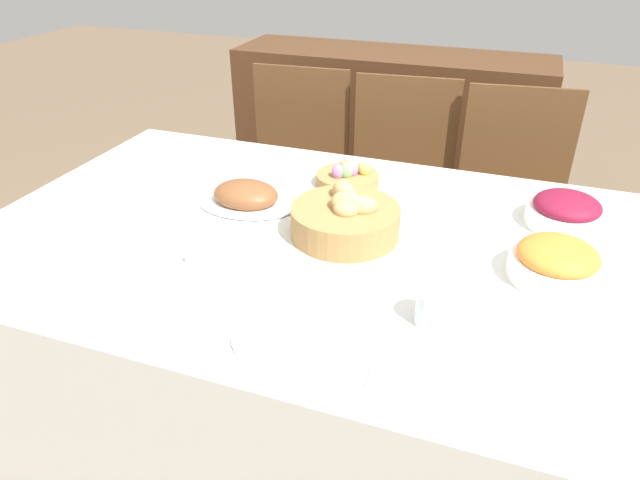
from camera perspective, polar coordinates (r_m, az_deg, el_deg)
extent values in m
plane|color=brown|center=(1.96, 0.32, -19.80)|extent=(12.00, 12.00, 0.00)
cube|color=silver|center=(1.68, 0.36, -11.26)|extent=(1.80, 1.10, 0.78)
cylinder|color=brown|center=(2.23, 12.73, -5.95)|extent=(0.03, 0.03, 0.43)
cylinder|color=brown|center=(2.27, 22.56, -6.95)|extent=(0.03, 0.03, 0.43)
cylinder|color=brown|center=(2.55, 13.03, -0.91)|extent=(0.03, 0.03, 0.43)
cylinder|color=brown|center=(2.59, 21.58, -1.87)|extent=(0.03, 0.03, 0.43)
cube|color=brown|center=(2.29, 18.36, 0.95)|extent=(0.47, 0.47, 0.02)
cube|color=brown|center=(2.37, 19.10, 8.61)|extent=(0.42, 0.07, 0.49)
cylinder|color=brown|center=(2.46, -8.78, -1.63)|extent=(0.03, 0.03, 0.43)
cylinder|color=brown|center=(2.34, -0.09, -3.04)|extent=(0.03, 0.03, 0.43)
cylinder|color=brown|center=(2.77, -5.56, 2.43)|extent=(0.03, 0.03, 0.43)
cylinder|color=brown|center=(2.67, 2.24, 1.36)|extent=(0.03, 0.03, 0.43)
cube|color=brown|center=(2.45, -3.20, 4.50)|extent=(0.45, 0.45, 0.02)
cube|color=brown|center=(2.53, -1.86, 11.58)|extent=(0.42, 0.04, 0.49)
cylinder|color=brown|center=(2.30, 1.58, -3.79)|extent=(0.03, 0.03, 0.43)
cylinder|color=brown|center=(2.26, 11.23, -5.09)|extent=(0.03, 0.03, 0.43)
cylinder|color=brown|center=(2.62, 3.50, 0.81)|extent=(0.03, 0.03, 0.43)
cylinder|color=brown|center=(2.59, 11.93, -0.26)|extent=(0.03, 0.03, 0.43)
cube|color=brown|center=(2.32, 7.42, 2.81)|extent=(0.46, 0.46, 0.02)
cube|color=brown|center=(2.41, 8.49, 10.29)|extent=(0.42, 0.06, 0.49)
cube|color=#4C2D19|center=(3.08, 6.77, 9.96)|extent=(1.56, 0.44, 0.89)
cylinder|color=#9E7542|center=(1.44, 2.53, 1.87)|extent=(0.28, 0.28, 0.08)
ellipsoid|color=tan|center=(1.47, 2.39, 4.88)|extent=(0.09, 0.09, 0.06)
ellipsoid|color=tan|center=(1.41, 2.63, 3.15)|extent=(0.07, 0.07, 0.05)
ellipsoid|color=tan|center=(1.42, 2.81, 3.79)|extent=(0.10, 0.09, 0.06)
ellipsoid|color=tan|center=(1.41, 4.14, 3.41)|extent=(0.10, 0.09, 0.05)
ellipsoid|color=tan|center=(1.42, 2.79, 3.96)|extent=(0.10, 0.10, 0.04)
ellipsoid|color=tan|center=(1.42, 2.52, 3.79)|extent=(0.10, 0.10, 0.05)
cylinder|color=#9E7542|center=(1.73, 2.76, 6.09)|extent=(0.19, 0.19, 0.03)
ellipsoid|color=#B27AD1|center=(1.73, 2.58, 7.29)|extent=(0.04, 0.04, 0.05)
ellipsoid|color=#F29E4C|center=(1.73, 2.57, 7.27)|extent=(0.04, 0.04, 0.05)
ellipsoid|color=#B27AD1|center=(1.71, 3.18, 7.12)|extent=(0.04, 0.04, 0.05)
ellipsoid|color=#7FCC7A|center=(1.70, 2.61, 6.96)|extent=(0.04, 0.04, 0.05)
ellipsoid|color=#F4D151|center=(1.72, 4.46, 7.12)|extent=(0.04, 0.04, 0.05)
ellipsoid|color=pink|center=(1.72, 2.54, 7.23)|extent=(0.04, 0.04, 0.05)
ellipsoid|color=#B27AD1|center=(1.70, 1.79, 6.85)|extent=(0.04, 0.04, 0.05)
ellipsoid|color=white|center=(1.63, -7.36, 3.73)|extent=(0.29, 0.20, 0.01)
ellipsoid|color=brown|center=(1.62, -7.42, 4.54)|extent=(0.19, 0.14, 0.07)
cylinder|color=white|center=(1.39, 22.43, -2.68)|extent=(0.21, 0.21, 0.05)
ellipsoid|color=orange|center=(1.37, 22.72, -1.41)|extent=(0.18, 0.18, 0.06)
cylinder|color=white|center=(1.63, 23.26, 2.15)|extent=(0.20, 0.20, 0.05)
ellipsoid|color=maroon|center=(1.62, 23.50, 3.21)|extent=(0.17, 0.17, 0.06)
cylinder|color=white|center=(1.13, -2.82, -9.36)|extent=(0.24, 0.24, 0.01)
cube|color=silver|center=(1.18, -9.33, -7.84)|extent=(0.02, 0.17, 0.00)
cube|color=silver|center=(1.10, 4.28, -11.05)|extent=(0.02, 0.17, 0.00)
cube|color=silver|center=(1.09, 5.82, -11.38)|extent=(0.02, 0.17, 0.00)
cylinder|color=silver|center=(1.17, 11.21, -6.65)|extent=(0.07, 0.07, 0.07)
cube|color=white|center=(1.37, -9.96, -1.42)|extent=(0.14, 0.09, 0.03)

